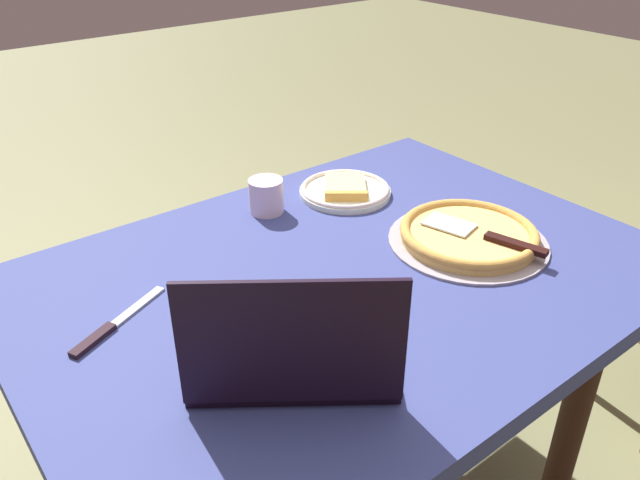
% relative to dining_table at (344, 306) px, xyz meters
% --- Properties ---
extents(dining_table, '(1.30, 0.94, 0.75)m').
position_rel_dining_table_xyz_m(dining_table, '(0.00, 0.00, 0.00)').
color(dining_table, navy).
rests_on(dining_table, ground_plane).
extents(laptop, '(0.40, 0.38, 0.23)m').
position_rel_dining_table_xyz_m(laptop, '(0.27, 0.19, 0.14)').
color(laptop, black).
rests_on(laptop, dining_table).
extents(pizza_plate, '(0.23, 0.23, 0.04)m').
position_rel_dining_table_xyz_m(pizza_plate, '(-0.23, -0.28, 0.10)').
color(pizza_plate, silver).
rests_on(pizza_plate, dining_table).
extents(pizza_tray, '(0.35, 0.35, 0.04)m').
position_rel_dining_table_xyz_m(pizza_tray, '(-0.29, 0.08, 0.11)').
color(pizza_tray, '#9A949D').
rests_on(pizza_tray, dining_table).
extents(table_knife, '(0.22, 0.12, 0.01)m').
position_rel_dining_table_xyz_m(table_knife, '(0.45, -0.11, 0.09)').
color(table_knife, '#B0C0C4').
rests_on(table_knife, dining_table).
extents(drink_cup, '(0.08, 0.08, 0.08)m').
position_rel_dining_table_xyz_m(drink_cup, '(-0.02, -0.32, 0.13)').
color(drink_cup, silver).
rests_on(drink_cup, dining_table).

